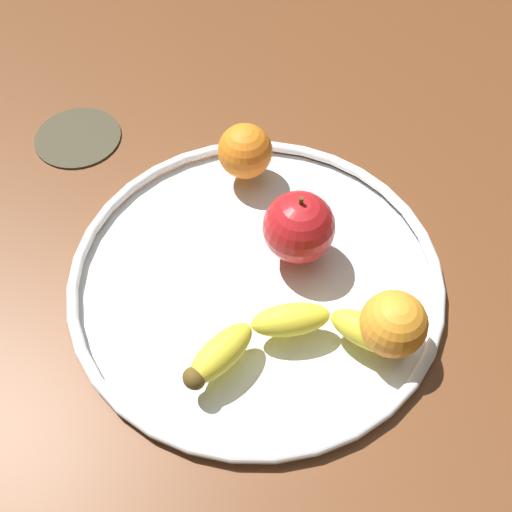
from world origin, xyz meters
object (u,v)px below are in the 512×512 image
Objects in this scene: apple at (299,227)px; ambient_coaster at (78,137)px; orange_back_left at (243,151)px; orange_center at (393,324)px; banana at (290,336)px; fruit_bowl at (256,277)px.

apple is 33.37cm from ambient_coaster.
ambient_coaster is (20.58, -9.02, -4.67)cm from orange_back_left.
banana is at bearing -2.19° from orange_center.
fruit_bowl is at bearing 90.69° from orange_back_left.
orange_back_left is 0.58× the size of ambient_coaster.
apple is at bearing -57.43° from orange_center.
orange_back_left is (4.84, -11.94, -0.62)cm from apple.
orange_back_left reaches higher than ambient_coaster.
fruit_bowl is 6.17× the size of orange_center.
banana reaches higher than fruit_bowl.
ambient_coaster is at bearing -23.68° from orange_back_left.
apple reaches higher than fruit_bowl.
orange_back_left is 0.98× the size of orange_center.
fruit_bowl is 7.13cm from apple.
fruit_bowl is at bearing 131.27° from ambient_coaster.
banana is at bearing 125.76° from ambient_coaster.
orange_center is at bearing 135.20° from ambient_coaster.
orange_center is at bearing 122.57° from apple.
apple is 0.77× the size of ambient_coaster.
orange_center is 46.59cm from ambient_coaster.
orange_center is at bearing 173.79° from banana.
orange_back_left is (2.68, -23.27, 1.55)cm from banana.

